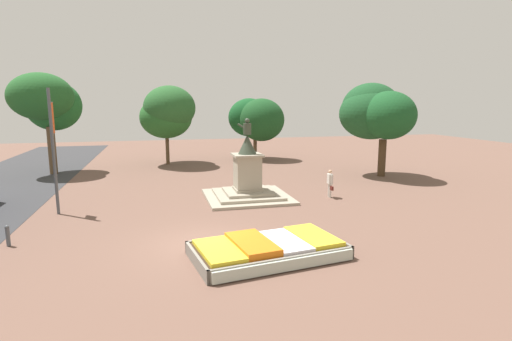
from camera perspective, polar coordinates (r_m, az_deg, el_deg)
ground_plane at (r=15.29m, az=-7.41°, el=-10.38°), size 86.32×86.32×0.00m
flower_planter at (r=13.91m, az=1.79°, el=-11.20°), size 5.49×3.59×0.65m
statue_monument at (r=21.95m, az=-1.24°, el=-1.55°), size 4.54×4.54×4.39m
banner_pole at (r=20.73m, az=-26.97°, el=2.83°), size 0.14×0.71×5.89m
pedestrian_with_handbag at (r=22.48m, az=10.53°, el=-1.65°), size 0.24×0.73×1.56m
kerb_bollard_mid_b at (r=17.41m, az=-31.94°, el=-7.84°), size 0.16×0.16×0.80m
park_tree_far_left at (r=33.01m, az=-27.68°, el=8.76°), size 4.68×5.07×7.32m
park_tree_behind_statue at (r=34.43m, az=-12.47°, el=8.12°), size 4.55×5.98×6.59m
park_tree_far_right at (r=29.62m, az=16.74°, el=7.97°), size 4.66×5.50×6.61m
park_tree_street_side at (r=36.98m, az=0.06°, el=7.38°), size 4.93×4.82×5.62m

